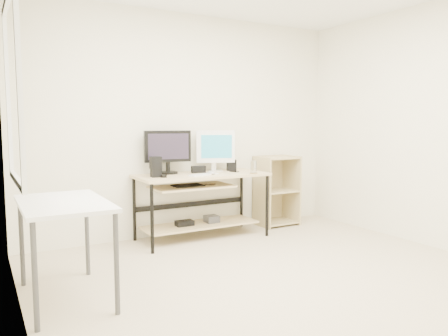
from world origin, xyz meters
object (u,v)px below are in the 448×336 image
Objects in this scene: side_table at (64,212)px; shelf_unit at (275,190)px; white_imac at (216,148)px; audio_controller at (158,169)px; black_monitor at (168,149)px; desk at (200,192)px.

shelf_unit is at bearing 23.33° from side_table.
shelf_unit is 1.83× the size of white_imac.
black_monitor is at bearing 24.83° from audio_controller.
audio_controller reaches higher than side_table.
side_table is at bearing -147.35° from desk.
desk is at bearing -20.45° from audio_controller.
white_imac reaches higher than shelf_unit.
audio_controller is at bearing 168.46° from desk.
side_table is at bearing -156.67° from shelf_unit.
black_monitor is 1.10× the size of white_imac.
audio_controller is (-0.46, 0.09, 0.28)m from desk.
desk is 2.78× the size of black_monitor.
desk is 0.55m from audio_controller.
shelf_unit is at bearing -6.59° from audio_controller.
black_monitor and white_imac have the same top height.
black_monitor reaches higher than audio_controller.
shelf_unit is 1.06m from white_imac.
black_monitor is at bearing 146.36° from desk.
desk is 0.59m from white_imac.
shelf_unit is 1.59m from black_monitor.
desk is 1.97m from side_table.
side_table is at bearing -125.78° from white_imac.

